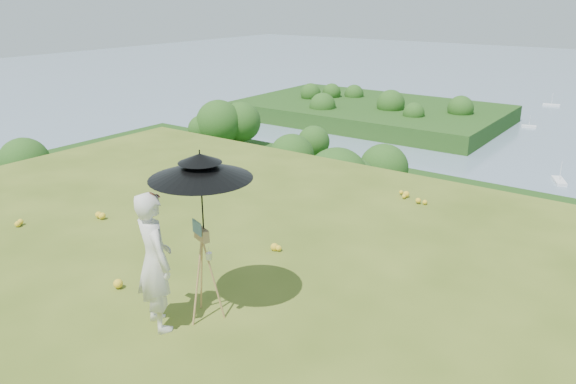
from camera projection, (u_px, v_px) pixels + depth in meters
The scene contains 8 objects.
ground at pixel (134, 261), 9.12m from camera, with size 14.00×14.00×0.00m, color #495F1B.
peninsula at pixel (371, 104), 178.80m from camera, with size 90.00×60.00×12.00m, color #173E11, non-canonical shape.
slope_trees at pixel (532, 271), 40.97m from camera, with size 110.00×50.00×6.00m, color #1E4D17, non-canonical shape.
wildflowers at pixel (146, 252), 9.29m from camera, with size 10.00×10.50×0.12m, color yellow, non-canonical shape.
painter at pixel (155, 261), 7.04m from camera, with size 0.68×0.44×1.85m, color white.
field_easel at pixel (204, 270), 7.31m from camera, with size 0.53×0.53×1.40m, color #AC7548, non-canonical shape.
sun_umbrella at pixel (202, 195), 6.98m from camera, with size 1.29×1.29×1.16m, color black, non-canonical shape.
painter_cap at pixel (149, 196), 6.75m from camera, with size 0.19×0.23×0.10m, color #D57576, non-canonical shape.
Camera 1 is at (6.82, -5.24, 4.10)m, focal length 35.00 mm.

